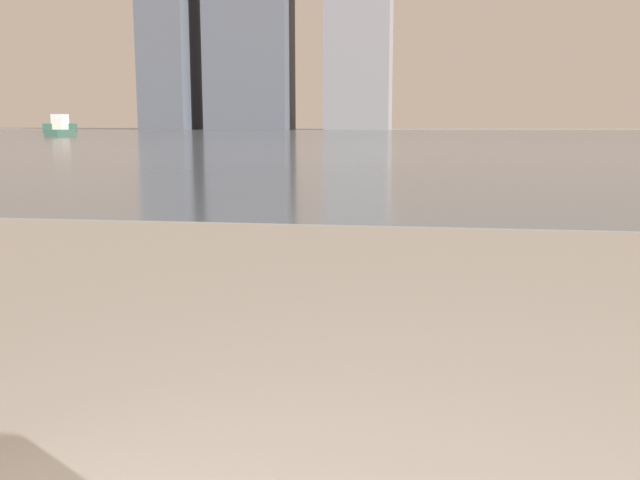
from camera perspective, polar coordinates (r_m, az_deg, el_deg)
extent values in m
cube|color=slate|center=(61.76, 8.46, 8.29)|extent=(180.00, 110.00, 0.01)
cube|color=#335647|center=(58.22, -20.03, 8.05)|extent=(1.10, 3.02, 0.52)
cube|color=silver|center=(58.21, -20.06, 8.60)|extent=(0.77, 1.14, 0.60)
cube|color=#335647|center=(91.67, -20.05, 8.44)|extent=(2.44, 5.71, 0.97)
cube|color=silver|center=(91.67, -20.09, 9.09)|extent=(1.58, 2.21, 1.11)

